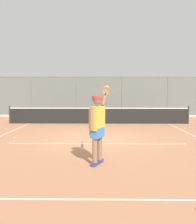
% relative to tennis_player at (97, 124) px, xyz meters
% --- Properties ---
extents(ground_plane, '(60.00, 60.00, 0.00)m').
position_rel_tennis_player_xyz_m(ground_plane, '(0.06, -3.25, -1.09)').
color(ground_plane, '#B27551').
extents(court_line_markings, '(8.48, 9.94, 0.01)m').
position_rel_tennis_player_xyz_m(court_line_markings, '(0.06, -2.10, -1.08)').
color(court_line_markings, white).
rests_on(court_line_markings, ground).
extents(fence_backdrop, '(20.69, 1.37, 3.11)m').
position_rel_tennis_player_xyz_m(fence_backdrop, '(0.06, -12.60, 0.25)').
color(fence_backdrop, slate).
rests_on(fence_backdrop, ground).
extents(tennis_net, '(10.89, 0.09, 1.07)m').
position_rel_tennis_player_xyz_m(tennis_net, '(0.06, -7.88, -0.59)').
color(tennis_net, '#2D2D2D').
rests_on(tennis_net, ground).
extents(tennis_player, '(0.63, 1.42, 2.11)m').
position_rel_tennis_player_xyz_m(tennis_player, '(0.00, 0.00, 0.00)').
color(tennis_player, navy).
rests_on(tennis_player, ground).
extents(tennis_ball_by_sideline, '(0.07, 0.07, 0.07)m').
position_rel_tennis_player_xyz_m(tennis_ball_by_sideline, '(3.47, -3.31, -1.05)').
color(tennis_ball_by_sideline, '#CCDB33').
rests_on(tennis_ball_by_sideline, ground).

